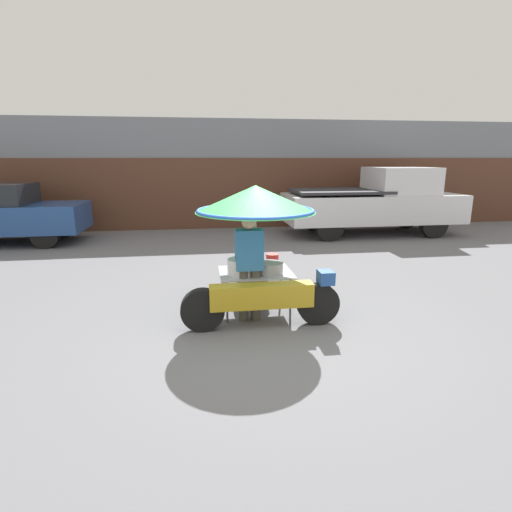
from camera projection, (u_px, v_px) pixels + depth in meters
name	position (u px, v px, depth m)	size (l,w,h in m)	color
ground_plane	(267.00, 327.00, 5.47)	(36.00, 36.00, 0.00)	slate
shopfront_building	(222.00, 174.00, 13.81)	(28.00, 2.06, 3.47)	gray
vendor_motorcycle_cart	(257.00, 219.00, 5.62)	(2.18, 1.71, 1.89)	black
vendor_person	(249.00, 263.00, 5.54)	(0.38, 0.22, 1.51)	#4C473D
pickup_truck	(376.00, 202.00, 11.98)	(5.22, 1.91, 1.99)	black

